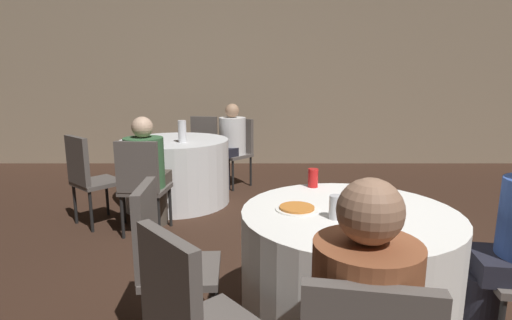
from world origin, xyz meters
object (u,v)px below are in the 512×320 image
object	(u,v)px
chair_far_northeast	(238,146)
chair_far_southwest	(88,173)
table_far	(176,171)
chair_far_north	(203,143)
pizza_plate_near	(297,208)
soda_can_silver	(336,207)
chair_near_southwest	(191,319)
chair_far_south	(142,180)
person_white_shirt	(229,145)
person_green_jacket	(148,173)
bottle_far	(182,131)
table_near	(347,275)
chair_near_west	(164,252)
soda_can_red	(313,178)

from	to	relation	value
chair_far_northeast	chair_far_southwest	size ratio (longest dim) A/B	1.00
table_far	chair_far_north	distance (m)	1.05
pizza_plate_near	soda_can_silver	size ratio (longest dim) A/B	1.92
chair_near_southwest	chair_far_south	xyz separation A→B (m)	(-0.78, 2.11, 0.00)
chair_far_north	person_white_shirt	xyz separation A→B (m)	(0.40, -0.37, 0.03)
chair_far_north	table_far	bearing A→B (deg)	90.00
person_green_jacket	bottle_far	distance (m)	0.77
soda_can_silver	pizza_plate_near	bearing A→B (deg)	141.99
table_near	chair_near_southwest	bearing A→B (deg)	-139.33
chair_near_west	pizza_plate_near	size ratio (longest dim) A/B	3.86
chair_far_north	pizza_plate_near	world-z (taller)	chair_far_north
chair_near_southwest	person_white_shirt	world-z (taller)	person_white_shirt
person_white_shirt	soda_can_silver	distance (m)	3.35
chair_near_west	person_green_jacket	size ratio (longest dim) A/B	0.82
table_far	soda_can_silver	bearing A→B (deg)	-62.70
table_far	chair_far_southwest	distance (m)	1.05
chair_far_northeast	soda_can_red	size ratio (longest dim) A/B	7.40
chair_far_north	chair_far_southwest	xyz separation A→B (m)	(-0.88, -1.79, 0.00)
table_near	soda_can_silver	xyz separation A→B (m)	(-0.10, -0.11, 0.43)
chair_near_west	bottle_far	size ratio (longest dim) A/B	3.72
chair_near_southwest	chair_near_west	distance (m)	0.65
chair_far_north	chair_far_southwest	size ratio (longest dim) A/B	1.00
chair_far_north	bottle_far	world-z (taller)	bottle_far
chair_far_northeast	person_white_shirt	bearing A→B (deg)	90.00
table_near	pizza_plate_near	distance (m)	0.47
person_white_shirt	person_green_jacket	bearing A→B (deg)	108.24
chair_far_northeast	chair_far_south	distance (m)	1.97
table_near	chair_far_southwest	xyz separation A→B (m)	(-2.14, 1.72, 0.16)
pizza_plate_near	bottle_far	world-z (taller)	bottle_far
chair_near_southwest	bottle_far	size ratio (longest dim) A/B	3.72
pizza_plate_near	soda_can_silver	xyz separation A→B (m)	(0.18, -0.14, 0.05)
person_white_shirt	chair_far_northeast	bearing A→B (deg)	-90.00
pizza_plate_near	chair_far_south	bearing A→B (deg)	131.41
table_near	table_far	xyz separation A→B (m)	(-1.44, 2.49, 0.00)
chair_near_west	chair_far_north	xyz separation A→B (m)	(-0.26, 3.56, 0.00)
person_white_shirt	soda_can_red	xyz separation A→B (m)	(0.73, -2.66, 0.24)
table_far	chair_near_southwest	xyz separation A→B (m)	(0.69, -3.14, 0.16)
chair_near_west	chair_far_south	size ratio (longest dim) A/B	1.00
table_far	person_white_shirt	bearing A→B (deg)	48.15
table_near	chair_far_south	world-z (taller)	chair_far_south
pizza_plate_near	soda_can_silver	world-z (taller)	soda_can_silver
chair_far_northeast	chair_far_southwest	xyz separation A→B (m)	(-1.39, -1.54, 0.00)
chair_near_west	bottle_far	world-z (taller)	bottle_far
chair_near_southwest	chair_far_south	bearing A→B (deg)	159.70
table_far	chair_far_northeast	distance (m)	1.05
person_green_jacket	pizza_plate_near	bearing A→B (deg)	-46.54
table_near	bottle_far	size ratio (longest dim) A/B	4.81
table_far	chair_far_southwest	world-z (taller)	chair_far_southwest
bottle_far	chair_near_southwest	bearing A→B (deg)	-79.36
table_near	chair_far_north	xyz separation A→B (m)	(-1.26, 3.51, 0.16)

